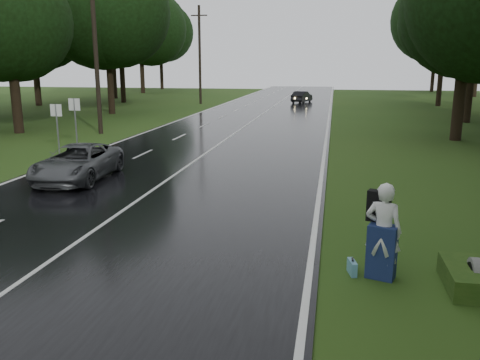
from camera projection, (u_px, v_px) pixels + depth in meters
The scene contains 17 objects.
ground at pixel (32, 275), 10.57m from camera, with size 160.00×160.00×0.00m, color #294514.
road at pixel (228, 139), 29.70m from camera, with size 12.00×140.00×0.04m, color black.
lane_center at pixel (228, 138), 29.69m from camera, with size 0.12×140.00×0.01m, color silver.
grey_car at pixel (78, 162), 18.99m from camera, with size 2.21×4.79×1.33m, color #4A4C4F.
far_car at pixel (302, 97), 56.66m from camera, with size 1.36×3.90×1.29m, color black.
hitchhiker at pixel (383, 234), 10.28m from camera, with size 0.86×0.83×2.05m.
suitcase at pixel (352, 267), 10.61m from camera, with size 0.12×0.43×0.30m, color #568FA7.
utility_pole_mid at pixel (101, 134), 31.96m from camera, with size 1.80×0.28×10.62m, color black, non-canonical shape.
utility_pole_far at pixel (201, 104), 55.55m from camera, with size 1.80×0.28×10.48m, color black, non-canonical shape.
road_sign_a at pixel (60, 154), 24.80m from camera, with size 0.59×0.10×2.46m, color white, non-canonical shape.
road_sign_b at pixel (78, 148), 26.52m from camera, with size 0.63×0.10×2.62m, color white, non-canonical shape.
tree_left_d at pixel (19, 133), 32.26m from camera, with size 7.92×7.92×12.37m, color black, non-canonical shape.
tree_left_e at pixel (112, 114), 44.61m from camera, with size 9.82×9.82×15.34m, color black, non-canonical shape.
tree_left_f at pixel (124, 102), 57.54m from camera, with size 10.24×10.24×16.00m, color black, non-canonical shape.
tree_right_d at pixel (455, 140), 29.20m from camera, with size 8.49×8.49×13.27m, color black, non-canonical shape.
tree_right_e at pixel (466, 122), 37.98m from camera, with size 8.79×8.79×13.74m, color black, non-canonical shape.
tree_right_f at pixel (438, 106), 52.65m from camera, with size 9.85×9.85×15.39m, color black, non-canonical shape.
Camera 1 is at (6.17, -8.84, 4.39)m, focal length 37.22 mm.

